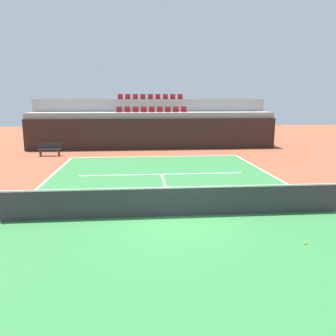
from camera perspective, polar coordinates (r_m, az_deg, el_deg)
name	(u,v)px	position (r m, az deg, el deg)	size (l,w,h in m)	color
ground_plane	(175,216)	(11.18, 1.25, -8.03)	(80.00, 80.00, 0.00)	brown
court_surface	(175,216)	(11.18, 1.25, -8.01)	(11.00, 24.00, 0.01)	#2D7238
baseline_far	(155,157)	(22.77, -2.10, 1.91)	(11.00, 0.10, 0.00)	white
sideline_left	(0,221)	(11.90, -26.10, -7.95)	(0.10, 24.00, 0.00)	white
sideline_right	(336,211)	(12.95, 26.15, -6.46)	(0.10, 24.00, 0.00)	white
service_line_far	(161,174)	(17.33, -1.11, -1.04)	(8.26, 0.10, 0.00)	white
centre_service_line	(167,191)	(14.22, -0.19, -3.76)	(0.10, 6.40, 0.00)	white
back_wall	(153,134)	(26.09, -2.53, 5.65)	(18.93, 0.30, 2.33)	black
stands_tier_lower	(152,130)	(27.42, -2.67, 6.36)	(18.93, 2.40, 2.76)	#9E9E99
stands_tier_upper	(151,122)	(29.77, -2.88, 7.71)	(18.93, 2.40, 3.76)	#9E9E99
seating_row_lower	(152,111)	(27.43, -2.71, 9.51)	(5.54, 0.44, 0.44)	maroon
seating_row_upper	(150,98)	(29.81, -2.93, 11.57)	(5.54, 0.44, 0.44)	maroon
tennis_net	(176,201)	(11.02, 1.26, -5.54)	(11.08, 0.08, 1.07)	black
player_bench	(50,148)	(24.44, -19.06, 3.11)	(1.50, 0.40, 0.85)	#232328
tennis_ball_1	(305,243)	(9.77, 21.84, -11.51)	(0.07, 0.07, 0.07)	#CCE033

